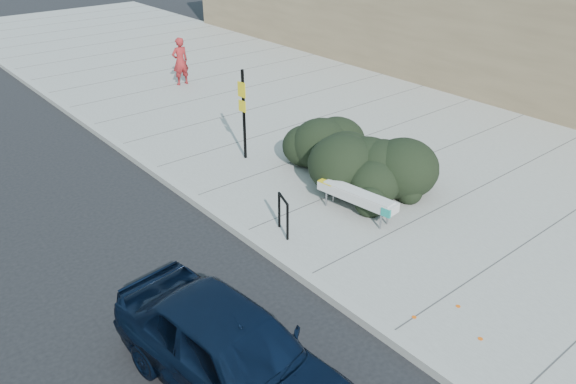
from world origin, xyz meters
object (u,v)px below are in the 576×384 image
at_px(bench, 357,196).
at_px(pedestrian, 180,61).
at_px(bike_rack, 283,212).
at_px(sedan_navy, 232,352).
at_px(sign_post, 243,109).

bearing_deg(bench, pedestrian, 72.05).
relative_size(bike_rack, sedan_navy, 0.20).
xyz_separation_m(sign_post, sedan_navy, (-4.70, -6.23, -0.81)).
distance_m(sign_post, pedestrian, 7.18).
distance_m(sign_post, sedan_navy, 7.84).
relative_size(bike_rack, sign_post, 0.35).
relative_size(bench, sign_post, 0.82).
xyz_separation_m(bike_rack, sedan_navy, (-3.10, -2.66, 0.06)).
bearing_deg(bench, sedan_navy, -162.69).
relative_size(bench, bike_rack, 2.36).
distance_m(bike_rack, sedan_navy, 4.09).
height_order(bike_rack, sedan_navy, sedan_navy).
distance_m(bench, bike_rack, 1.75).
bearing_deg(bike_rack, sign_post, 86.19).
height_order(sign_post, pedestrian, sign_post).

